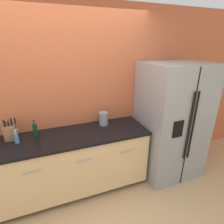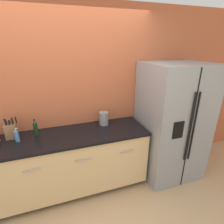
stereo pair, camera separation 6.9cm
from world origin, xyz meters
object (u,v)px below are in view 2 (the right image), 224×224
object	(u,v)px
knife_block	(11,131)
soap_dispenser	(17,136)
steel_canister	(104,118)
refrigerator	(172,122)
oil_bottle	(35,128)

from	to	relation	value
knife_block	soap_dispenser	distance (m)	0.14
soap_dispenser	steel_canister	world-z (taller)	steel_canister
refrigerator	knife_block	world-z (taller)	refrigerator
knife_block	steel_canister	bearing A→B (deg)	0.65
oil_bottle	soap_dispenser	bearing A→B (deg)	-157.20
steel_canister	soap_dispenser	bearing A→B (deg)	-173.75
knife_block	soap_dispenser	xyz separation A→B (m)	(0.08, -0.11, -0.03)
soap_dispenser	steel_canister	distance (m)	1.17
refrigerator	knife_block	distance (m)	2.29
knife_block	soap_dispenser	world-z (taller)	knife_block
knife_block	steel_canister	xyz separation A→B (m)	(1.24, 0.01, -0.01)
refrigerator	knife_block	size ratio (longest dim) A/B	6.34
refrigerator	soap_dispenser	xyz separation A→B (m)	(-2.20, 0.12, 0.08)
knife_block	soap_dispenser	bearing A→B (deg)	-56.12
oil_bottle	steel_canister	distance (m)	0.95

